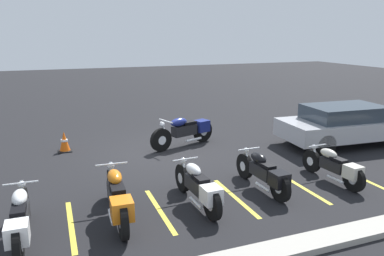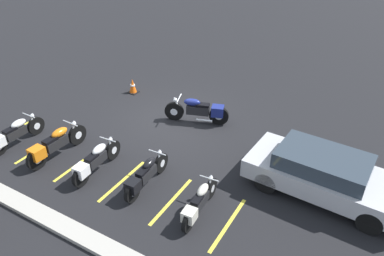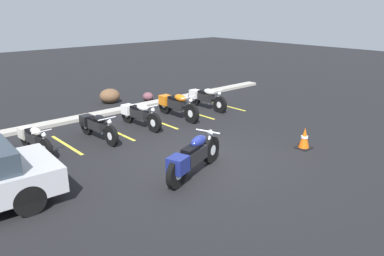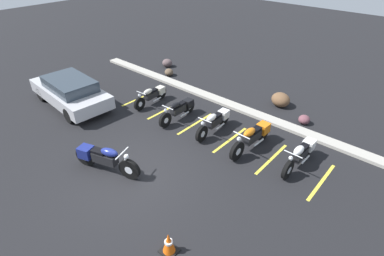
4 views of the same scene
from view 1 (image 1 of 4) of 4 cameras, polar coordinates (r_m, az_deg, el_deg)
name	(u,v)px [view 1 (image 1 of 4)]	position (r m, az deg, el deg)	size (l,w,h in m)	color
ground	(164,152)	(11.42, -4.24, -3.67)	(60.00, 60.00, 0.00)	black
motorcycle_navy_featured	(186,130)	(11.92, -0.94, -0.37)	(2.31, 1.03, 0.94)	black
parked_bike_0	(335,166)	(9.63, 20.94, -5.46)	(0.55, 1.97, 0.77)	black
parked_bike_1	(264,172)	(8.69, 10.90, -6.67)	(0.59, 2.09, 0.82)	black
parked_bike_2	(198,186)	(7.79, 0.96, -8.85)	(0.60, 2.13, 0.84)	black
parked_bike_3	(117,197)	(7.35, -11.33, -10.27)	(0.65, 2.32, 0.91)	black
parked_bike_4	(20,219)	(7.14, -24.72, -12.43)	(0.60, 2.15, 0.85)	black
car_silver	(346,124)	(12.99, 22.40, 0.59)	(4.40, 2.05, 1.29)	black
concrete_curb	(269,253)	(6.48, 11.71, -18.15)	(18.00, 0.50, 0.12)	#A8A399
traffic_cone	(64,142)	(12.03, -18.87, -2.03)	(0.40, 0.40, 0.63)	black
stall_line_0	(358,177)	(10.36, 23.96, -6.80)	(0.10, 2.10, 0.00)	gold
stall_line_1	(301,186)	(9.27, 16.24, -8.53)	(0.10, 2.10, 0.00)	gold
stall_line_2	(235,197)	(8.40, 6.61, -10.47)	(0.10, 2.10, 0.00)	gold
stall_line_3	(160,210)	(7.82, -4.96, -12.38)	(0.10, 2.10, 0.00)	gold
stall_line_4	(71,225)	(7.60, -17.95, -13.91)	(0.10, 2.10, 0.00)	gold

